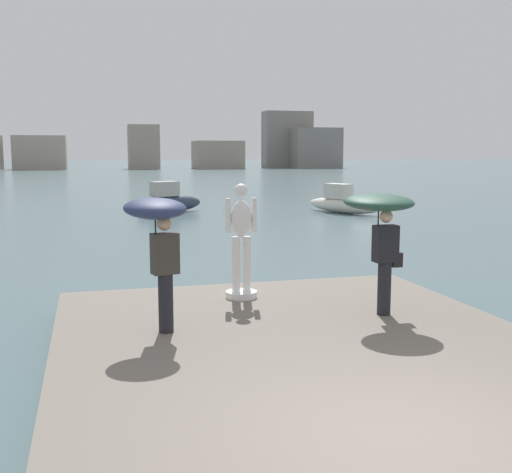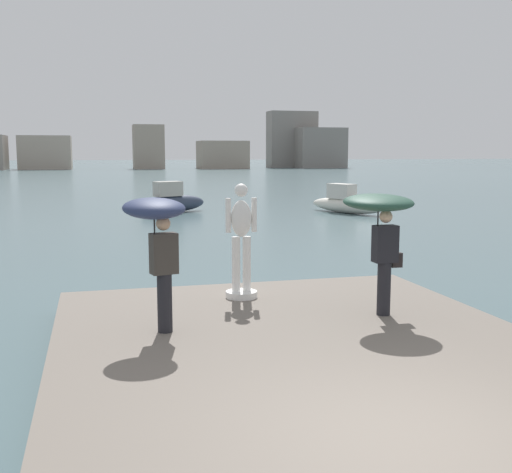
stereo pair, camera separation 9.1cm
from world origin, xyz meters
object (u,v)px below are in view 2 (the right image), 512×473
(statue_white_figure, at_px, (241,245))
(onlooker_left, at_px, (157,228))
(boat_near, at_px, (172,201))
(onlooker_right, at_px, (380,217))
(boat_mid, at_px, (346,203))

(statue_white_figure, distance_m, onlooker_left, 2.58)
(boat_near, bearing_deg, onlooker_right, -88.46)
(onlooker_left, relative_size, boat_mid, 0.41)
(onlooker_left, bearing_deg, boat_near, 82.55)
(onlooker_right, bearing_deg, onlooker_left, -178.41)
(onlooker_right, relative_size, boat_near, 0.54)
(boat_mid, bearing_deg, onlooker_right, -111.29)
(boat_near, bearing_deg, statue_white_figure, -93.51)
(statue_white_figure, xyz_separation_m, boat_near, (1.28, 20.87, -0.79))
(statue_white_figure, height_order, boat_mid, statue_white_figure)
(boat_mid, bearing_deg, onlooker_left, -119.49)
(onlooker_right, distance_m, boat_near, 22.68)
(onlooker_left, bearing_deg, statue_white_figure, 47.65)
(statue_white_figure, height_order, onlooker_left, statue_white_figure)
(onlooker_left, distance_m, boat_near, 22.96)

